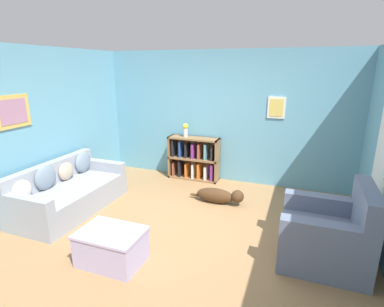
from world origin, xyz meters
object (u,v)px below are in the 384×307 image
at_px(coffee_table, 112,246).
at_px(vase, 185,129).
at_px(couch, 68,192).
at_px(bookshelf, 194,159).
at_px(recliner_chair, 329,235).
at_px(dog, 219,196).

relative_size(coffee_table, vase, 2.76).
height_order(couch, bookshelf, bookshelf).
bearing_deg(coffee_table, couch, 147.79).
xyz_separation_m(recliner_chair, vase, (-2.65, 2.06, 0.69)).
bearing_deg(coffee_table, recliner_chair, 21.08).
bearing_deg(couch, dog, 25.26).
xyz_separation_m(bookshelf, coffee_table, (0.05, -3.01, -0.20)).
bearing_deg(bookshelf, dog, -50.12).
relative_size(coffee_table, dog, 0.78).
relative_size(couch, dog, 1.90).
bearing_deg(coffee_table, dog, 69.21).
bearing_deg(recliner_chair, coffee_table, -158.92).
bearing_deg(vase, dog, -43.65).
xyz_separation_m(couch, coffee_table, (1.51, -0.95, -0.07)).
height_order(bookshelf, coffee_table, bookshelf).
distance_m(couch, vase, 2.52).
relative_size(bookshelf, dog, 1.08).
xyz_separation_m(couch, vase, (1.27, 2.04, 0.75)).
xyz_separation_m(recliner_chair, dog, (-1.64, 1.10, -0.22)).
bearing_deg(dog, recliner_chair, -33.76).
distance_m(dog, vase, 1.66).
relative_size(couch, recliner_chair, 1.88).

